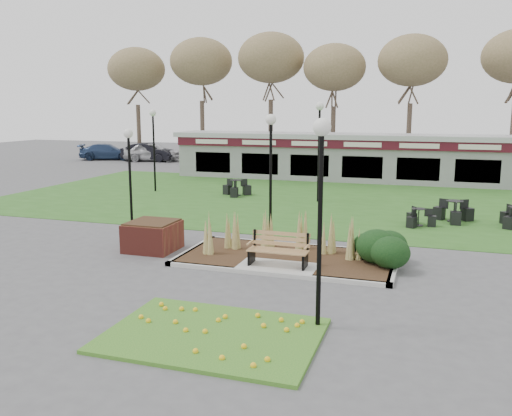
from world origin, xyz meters
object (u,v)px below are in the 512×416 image
(bistro_set_b, at_px, (454,215))
(car_silver, at_px, (152,152))
(lamp_post_far_left, at_px, (153,132))
(bistro_set_d, at_px, (418,220))
(bistro_set_a, at_px, (236,190))
(park_bench, at_px, (279,249))
(lamp_post_near_right, at_px, (321,178))
(car_blue, at_px, (107,152))
(car_black, at_px, (149,152))
(lamp_post_near_left, at_px, (271,149))
(lamp_post_mid_left, at_px, (129,160))
(brick_planter, at_px, (153,236))
(food_pavilion, at_px, (365,157))
(lamp_post_mid_right, at_px, (319,130))

(bistro_set_b, bearing_deg, car_silver, 142.03)
(lamp_post_far_left, distance_m, bistro_set_d, 14.97)
(lamp_post_far_left, distance_m, bistro_set_a, 5.55)
(park_bench, height_order, car_silver, car_silver)
(lamp_post_near_right, xyz_separation_m, lamp_post_far_left, (-12.21, 15.56, 0.07))
(bistro_set_d, bearing_deg, car_blue, 143.61)
(car_silver, bearing_deg, car_black, 73.46)
(park_bench, height_order, bistro_set_a, park_bench)
(bistro_set_b, xyz_separation_m, car_black, (-23.91, 18.41, 0.46))
(bistro_set_b, bearing_deg, bistro_set_a, 161.96)
(lamp_post_near_left, height_order, car_black, lamp_post_near_left)
(lamp_post_mid_left, relative_size, bistro_set_d, 3.00)
(brick_planter, height_order, car_blue, car_blue)
(lamp_post_mid_left, height_order, lamp_post_far_left, lamp_post_far_left)
(lamp_post_near_left, bearing_deg, car_black, 127.08)
(lamp_post_mid_left, distance_m, car_black, 28.52)
(park_bench, relative_size, lamp_post_near_left, 0.40)
(park_bench, height_order, lamp_post_near_left, lamp_post_near_left)
(brick_planter, relative_size, bistro_set_a, 0.99)
(brick_planter, relative_size, car_black, 0.32)
(park_bench, bearing_deg, car_silver, 124.93)
(bistro_set_d, bearing_deg, car_black, 138.97)
(car_silver, bearing_deg, lamp_post_mid_left, -169.15)
(bistro_set_a, xyz_separation_m, car_blue, (-17.49, 14.99, 0.40))
(car_silver, distance_m, car_black, 0.33)
(lamp_post_near_left, distance_m, bistro_set_a, 10.05)
(car_silver, bearing_deg, lamp_post_near_right, -162.54)
(lamp_post_mid_left, bearing_deg, car_silver, 117.39)
(food_pavilion, xyz_separation_m, car_black, (-19.01, 7.04, -0.71))
(park_bench, relative_size, brick_planter, 1.13)
(park_bench, bearing_deg, lamp_post_far_left, 131.13)
(bistro_set_b, bearing_deg, car_blue, 146.67)
(brick_planter, height_order, food_pavilion, food_pavilion)
(food_pavilion, distance_m, car_silver, 19.97)
(park_bench, distance_m, lamp_post_near_right, 4.92)
(brick_planter, distance_m, car_silver, 29.67)
(lamp_post_near_right, height_order, lamp_post_mid_right, lamp_post_mid_right)
(lamp_post_near_right, distance_m, lamp_post_mid_left, 9.28)
(lamp_post_far_left, relative_size, bistro_set_b, 2.77)
(car_black, distance_m, car_blue, 4.08)
(bistro_set_a, bearing_deg, bistro_set_d, -26.96)
(park_bench, bearing_deg, car_blue, 130.80)
(lamp_post_near_left, relative_size, lamp_post_near_right, 1.00)
(lamp_post_far_left, xyz_separation_m, bistro_set_b, (15.22, -3.46, -2.91))
(lamp_post_far_left, bearing_deg, bistro_set_d, -18.74)
(food_pavilion, bearing_deg, park_bench, -90.00)
(lamp_post_mid_left, relative_size, bistro_set_a, 2.53)
(lamp_post_near_left, bearing_deg, bistro_set_a, 117.15)
(brick_planter, height_order, lamp_post_near_right, lamp_post_near_right)
(car_blue, bearing_deg, lamp_post_far_left, -161.52)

